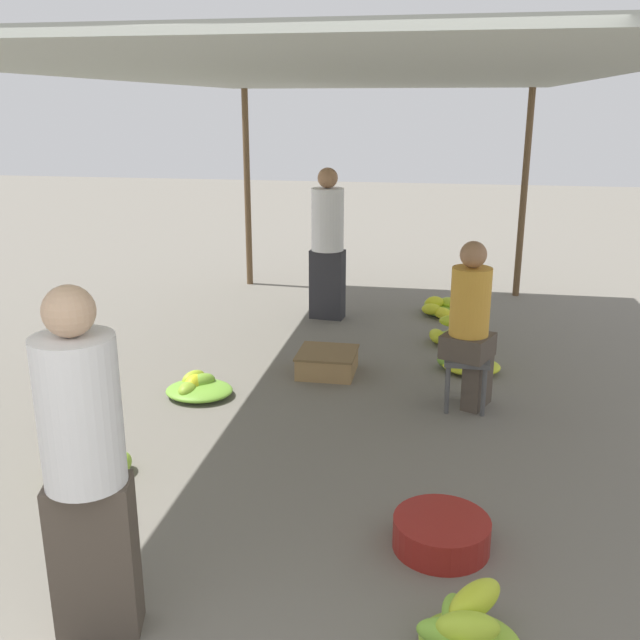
{
  "coord_description": "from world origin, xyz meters",
  "views": [
    {
      "loc": [
        0.83,
        -1.92,
        2.29
      ],
      "look_at": [
        0.0,
        2.68,
        0.86
      ],
      "focal_mm": 40.0,
      "sensor_mm": 36.0,
      "label": 1
    }
  ],
  "objects_px": {
    "vendor_seated": "(471,323)",
    "shopper_walking_mid": "(328,242)",
    "banana_pile_right_0": "(466,631)",
    "vendor_foreground": "(85,464)",
    "crate_near": "(327,362)",
    "stool": "(466,367)",
    "banana_pile_right_3": "(442,309)",
    "banana_pile_left_1": "(198,387)",
    "banana_pile_right_1": "(453,335)",
    "banana_pile_left_0": "(90,468)",
    "basin_black": "(441,533)",
    "banana_pile_right_2": "(470,360)"
  },
  "relations": [
    {
      "from": "vendor_seated",
      "to": "shopper_walking_mid",
      "type": "xyz_separation_m",
      "value": [
        -1.49,
        2.22,
        0.17
      ]
    },
    {
      "from": "vendor_seated",
      "to": "banana_pile_right_0",
      "type": "bearing_deg",
      "value": -91.08
    },
    {
      "from": "vendor_foreground",
      "to": "crate_near",
      "type": "relative_size",
      "value": 3.17
    },
    {
      "from": "stool",
      "to": "banana_pile_right_3",
      "type": "relative_size",
      "value": 0.66
    },
    {
      "from": "banana_pile_left_1",
      "to": "banana_pile_right_1",
      "type": "distance_m",
      "value": 2.66
    },
    {
      "from": "vendor_seated",
      "to": "crate_near",
      "type": "distance_m",
      "value": 1.44
    },
    {
      "from": "banana_pile_right_0",
      "to": "shopper_walking_mid",
      "type": "height_order",
      "value": "shopper_walking_mid"
    },
    {
      "from": "banana_pile_left_0",
      "to": "shopper_walking_mid",
      "type": "relative_size",
      "value": 0.31
    },
    {
      "from": "banana_pile_right_0",
      "to": "shopper_walking_mid",
      "type": "relative_size",
      "value": 0.36
    },
    {
      "from": "basin_black",
      "to": "banana_pile_right_3",
      "type": "bearing_deg",
      "value": 90.74
    },
    {
      "from": "vendor_seated",
      "to": "banana_pile_right_2",
      "type": "relative_size",
      "value": 2.22
    },
    {
      "from": "banana_pile_left_1",
      "to": "banana_pile_right_1",
      "type": "relative_size",
      "value": 0.99
    },
    {
      "from": "crate_near",
      "to": "vendor_seated",
      "type": "bearing_deg",
      "value": -23.93
    },
    {
      "from": "banana_pile_right_0",
      "to": "banana_pile_left_0",
      "type": "bearing_deg",
      "value": 153.98
    },
    {
      "from": "banana_pile_left_0",
      "to": "banana_pile_right_1",
      "type": "height_order",
      "value": "banana_pile_right_1"
    },
    {
      "from": "vendor_foreground",
      "to": "banana_pile_right_0",
      "type": "distance_m",
      "value": 1.78
    },
    {
      "from": "banana_pile_right_0",
      "to": "banana_pile_right_1",
      "type": "distance_m",
      "value": 4.22
    },
    {
      "from": "banana_pile_left_1",
      "to": "shopper_walking_mid",
      "type": "bearing_deg",
      "value": 74.03
    },
    {
      "from": "crate_near",
      "to": "banana_pile_left_0",
      "type": "bearing_deg",
      "value": -119.79
    },
    {
      "from": "banana_pile_right_2",
      "to": "banana_pile_right_1",
      "type": "bearing_deg",
      "value": 101.78
    },
    {
      "from": "basin_black",
      "to": "banana_pile_left_0",
      "type": "bearing_deg",
      "value": 170.44
    },
    {
      "from": "crate_near",
      "to": "shopper_walking_mid",
      "type": "height_order",
      "value": "shopper_walking_mid"
    },
    {
      "from": "banana_pile_right_0",
      "to": "banana_pile_right_2",
      "type": "xyz_separation_m",
      "value": [
        0.1,
        3.5,
        -0.02
      ]
    },
    {
      "from": "stool",
      "to": "basin_black",
      "type": "distance_m",
      "value": 1.93
    },
    {
      "from": "stool",
      "to": "basin_black",
      "type": "bearing_deg",
      "value": -94.44
    },
    {
      "from": "banana_pile_left_1",
      "to": "crate_near",
      "type": "height_order",
      "value": "crate_near"
    },
    {
      "from": "basin_black",
      "to": "banana_pile_left_1",
      "type": "xyz_separation_m",
      "value": [
        -2.0,
        1.77,
        -0.02
      ]
    },
    {
      "from": "basin_black",
      "to": "banana_pile_left_0",
      "type": "xyz_separation_m",
      "value": [
        -2.22,
        0.37,
        -0.02
      ]
    },
    {
      "from": "vendor_foreground",
      "to": "shopper_walking_mid",
      "type": "xyz_separation_m",
      "value": [
        0.18,
        5.04,
        0.02
      ]
    },
    {
      "from": "basin_black",
      "to": "banana_pile_right_1",
      "type": "xyz_separation_m",
      "value": [
        0.06,
        3.45,
        0.01
      ]
    },
    {
      "from": "banana_pile_right_1",
      "to": "crate_near",
      "type": "relative_size",
      "value": 1.09
    },
    {
      "from": "crate_near",
      "to": "vendor_foreground",
      "type": "bearing_deg",
      "value": -97.98
    },
    {
      "from": "banana_pile_right_2",
      "to": "vendor_seated",
      "type": "bearing_deg",
      "value": -93.28
    },
    {
      "from": "banana_pile_left_1",
      "to": "shopper_walking_mid",
      "type": "distance_m",
      "value": 2.58
    },
    {
      "from": "banana_pile_left_0",
      "to": "banana_pile_right_3",
      "type": "bearing_deg",
      "value": 62.13
    },
    {
      "from": "vendor_seated",
      "to": "basin_black",
      "type": "xyz_separation_m",
      "value": [
        -0.17,
        -1.91,
        -0.6
      ]
    },
    {
      "from": "banana_pile_right_3",
      "to": "crate_near",
      "type": "relative_size",
      "value": 1.26
    },
    {
      "from": "banana_pile_right_1",
      "to": "banana_pile_right_3",
      "type": "xyz_separation_m",
      "value": [
        -0.12,
        1.01,
        -0.02
      ]
    },
    {
      "from": "banana_pile_right_2",
      "to": "shopper_walking_mid",
      "type": "relative_size",
      "value": 0.36
    },
    {
      "from": "banana_pile_left_0",
      "to": "vendor_foreground",
      "type": "bearing_deg",
      "value": -60.63
    },
    {
      "from": "vendor_foreground",
      "to": "basin_black",
      "type": "xyz_separation_m",
      "value": [
        1.5,
        0.9,
        -0.75
      ]
    },
    {
      "from": "banana_pile_right_1",
      "to": "basin_black",
      "type": "bearing_deg",
      "value": -91.04
    },
    {
      "from": "banana_pile_right_0",
      "to": "crate_near",
      "type": "bearing_deg",
      "value": 109.69
    },
    {
      "from": "banana_pile_right_3",
      "to": "shopper_walking_mid",
      "type": "height_order",
      "value": "shopper_walking_mid"
    },
    {
      "from": "banana_pile_right_2",
      "to": "basin_black",
      "type": "bearing_deg",
      "value": -94.46
    },
    {
      "from": "basin_black",
      "to": "shopper_walking_mid",
      "type": "relative_size",
      "value": 0.32
    },
    {
      "from": "banana_pile_right_0",
      "to": "banana_pile_right_2",
      "type": "relative_size",
      "value": 1.0
    },
    {
      "from": "shopper_walking_mid",
      "to": "banana_pile_right_1",
      "type": "bearing_deg",
      "value": -26.26
    },
    {
      "from": "vendor_foreground",
      "to": "crate_near",
      "type": "distance_m",
      "value": 3.46
    },
    {
      "from": "vendor_seated",
      "to": "banana_pile_left_1",
      "type": "relative_size",
      "value": 2.41
    }
  ]
}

